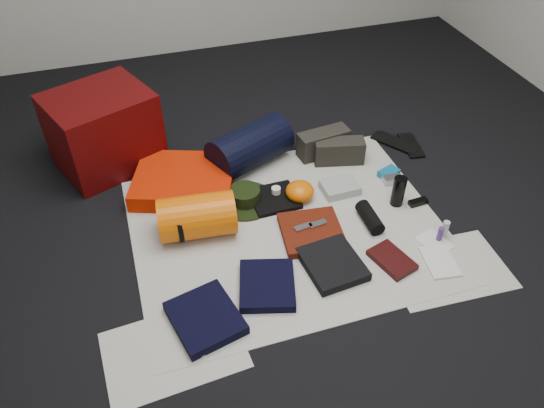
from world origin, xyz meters
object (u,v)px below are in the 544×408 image
object	(u,v)px
stuff_sack	(197,217)
compact_camera	(392,180)
navy_duffel	(250,147)
water_bottle	(398,191)
sleeping_pad	(184,181)
paperback_book	(392,260)
red_cabinet	(104,130)

from	to	relation	value
stuff_sack	compact_camera	bearing A→B (deg)	3.45
navy_duffel	water_bottle	world-z (taller)	navy_duffel
sleeping_pad	navy_duffel	distance (m)	0.44
navy_duffel	water_bottle	distance (m)	0.90
compact_camera	paperback_book	bearing A→B (deg)	-113.66
stuff_sack	compact_camera	world-z (taller)	stuff_sack
stuff_sack	paperback_book	distance (m)	1.00
navy_duffel	paperback_book	distance (m)	1.08
sleeping_pad	stuff_sack	world-z (taller)	stuff_sack
water_bottle	navy_duffel	bearing A→B (deg)	138.43
sleeping_pad	stuff_sack	size ratio (longest dim) A/B	1.42
compact_camera	sleeping_pad	bearing A→B (deg)	168.14
stuff_sack	paperback_book	bearing A→B (deg)	-29.66
water_bottle	paperback_book	distance (m)	0.45
compact_camera	water_bottle	bearing A→B (deg)	-105.62
red_cabinet	paperback_book	bearing A→B (deg)	-67.45
red_cabinet	compact_camera	xyz separation A→B (m)	(1.54, -0.70, -0.20)
red_cabinet	stuff_sack	bearing A→B (deg)	-85.61
red_cabinet	sleeping_pad	xyz separation A→B (m)	(0.38, -0.39, -0.17)
red_cabinet	sleeping_pad	world-z (taller)	red_cabinet
water_bottle	stuff_sack	bearing A→B (deg)	174.43
sleeping_pad	compact_camera	distance (m)	1.20
sleeping_pad	compact_camera	xyz separation A→B (m)	(1.15, -0.32, -0.03)
navy_duffel	red_cabinet	bearing A→B (deg)	136.25
sleeping_pad	navy_duffel	xyz separation A→B (m)	(0.42, 0.10, 0.08)
red_cabinet	paperback_book	size ratio (longest dim) A/B	2.49
stuff_sack	navy_duffel	xyz separation A→B (m)	(0.42, 0.49, 0.01)
stuff_sack	paperback_book	xyz separation A→B (m)	(0.86, -0.49, -0.10)
red_cabinet	water_bottle	xyz separation A→B (m)	(1.47, -0.88, -0.13)
navy_duffel	stuff_sack	bearing A→B (deg)	-154.86
sleeping_pad	stuff_sack	xyz separation A→B (m)	(0.00, -0.38, 0.06)
sleeping_pad	water_bottle	distance (m)	1.20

